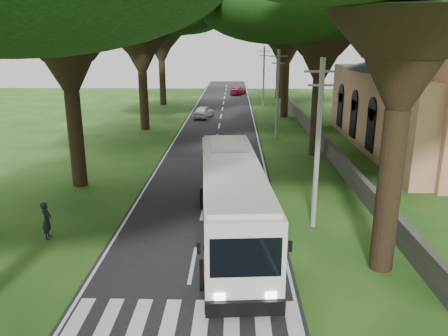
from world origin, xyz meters
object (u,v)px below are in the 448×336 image
object	(u,v)px
pole_far	(264,76)
church	(439,91)
coach_bus	(232,199)
pole_near	(318,143)
distant_car_a	(203,112)
pole_mid	(278,93)
pedestrian	(47,220)
distant_car_c	(238,91)

from	to	relation	value
pole_far	church	bearing A→B (deg)	-63.18
church	coach_bus	xyz separation A→B (m)	(-16.31, -17.05, -2.97)
pole_far	coach_bus	world-z (taller)	pole_far
pole_far	pole_near	bearing A→B (deg)	-90.00
pole_far	distant_car_a	size ratio (longest dim) A/B	1.93
pole_near	pole_mid	xyz separation A→B (m)	(0.00, 20.00, 0.00)
pedestrian	distant_car_c	bearing A→B (deg)	-17.87
pole_near	distant_car_a	xyz separation A→B (m)	(-7.51, 30.81, -3.44)
pole_mid	pole_far	size ratio (longest dim) A/B	1.00
coach_bus	pole_mid	bearing A→B (deg)	75.22
pole_mid	coach_bus	bearing A→B (deg)	-100.40
church	coach_bus	size ratio (longest dim) A/B	1.93
pole_mid	distant_car_a	world-z (taller)	pole_mid
church	pole_mid	bearing A→B (deg)	160.19
pole_mid	distant_car_c	distance (m)	34.49
distant_car_a	distant_car_c	distance (m)	23.72
distant_car_c	pedestrian	size ratio (longest dim) A/B	2.55
pole_near	distant_car_c	world-z (taller)	pole_near
distant_car_c	coach_bus	bearing A→B (deg)	108.32
pole_far	distant_car_c	distance (m)	14.96
pole_far	distant_car_a	distance (m)	12.36
pole_near	coach_bus	xyz separation A→B (m)	(-3.95, -1.50, -2.24)
distant_car_c	pole_near	bearing A→B (deg)	112.47
church	pole_near	distance (m)	19.88
pole_near	pedestrian	distance (m)	12.89
pole_mid	pole_far	bearing A→B (deg)	90.00
pole_mid	pedestrian	xyz separation A→B (m)	(-12.35, -21.63, -3.31)
pedestrian	church	bearing A→B (deg)	-63.89
pole_near	coach_bus	bearing A→B (deg)	-159.16
church	distant_car_a	distance (m)	25.40
pole_near	coach_bus	distance (m)	4.78
pole_far	distant_car_a	xyz separation A→B (m)	(-7.51, -9.19, -3.44)
pedestrian	pole_far	bearing A→B (deg)	-25.21
distant_car_a	pedestrian	world-z (taller)	pedestrian
coach_bus	distant_car_a	world-z (taller)	coach_bus
pole_near	pole_far	distance (m)	40.00
church	distant_car_a	size ratio (longest dim) A/B	5.78
pole_far	distant_car_c	bearing A→B (deg)	103.23
church	coach_bus	distance (m)	23.78
pole_near	distant_car_c	size ratio (longest dim) A/B	1.81
church	pole_mid	distance (m)	13.16
church	distant_car_c	bearing A→B (deg)	112.12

